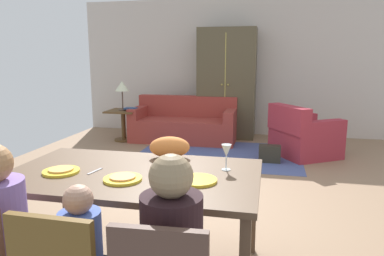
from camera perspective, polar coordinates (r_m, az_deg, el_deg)
ground_plane at (r=4.42m, az=3.13°, el=-9.51°), size 6.48×6.51×0.02m
back_wall at (r=7.42m, az=7.35°, el=9.48°), size 6.48×0.10×2.70m
dining_table at (r=2.58m, az=-9.28°, el=-8.31°), size 1.75×1.02×0.76m
plate_near_man at (r=2.67m, az=-20.01°, el=-6.47°), size 0.25×0.25×0.02m
pizza_near_man at (r=2.66m, az=-20.03°, el=-6.16°), size 0.17×0.17×0.01m
plate_near_child at (r=2.40m, az=-10.91°, el=-7.94°), size 0.25×0.25×0.02m
pizza_near_child at (r=2.39m, az=-10.92°, el=-7.60°), size 0.17×0.17×0.01m
plate_near_woman at (r=2.33m, az=0.91°, el=-8.27°), size 0.25×0.25×0.02m
wine_glass at (r=2.54m, az=5.46°, el=-3.79°), size 0.07×0.07×0.19m
fork at (r=2.62m, az=-15.11°, el=-6.62°), size 0.05×0.15×0.01m
knife at (r=2.60m, az=-5.27°, el=-6.43°), size 0.05×0.17×0.01m
person_man at (r=2.33m, az=-27.42°, el=-16.42°), size 0.30×0.41×1.11m
cat at (r=2.86m, az=-3.57°, el=-3.04°), size 0.35×0.23×0.17m
area_rug at (r=5.90m, az=4.24°, el=-4.09°), size 2.60×1.80×0.01m
couch at (r=6.80m, az=-1.21°, el=0.54°), size 1.93×0.86×0.82m
armchair at (r=5.97m, az=17.14°, el=-1.28°), size 1.18×1.18×0.82m
armoire at (r=7.07m, az=5.54°, el=7.01°), size 1.10×0.59×2.10m
side_table at (r=6.89m, az=-10.83°, el=1.12°), size 0.56×0.56×0.58m
table_lamp at (r=6.81m, az=-11.02°, el=6.36°), size 0.26×0.26×0.54m
book_lower at (r=6.83m, az=-9.07°, el=2.93°), size 0.22×0.16×0.03m
book_upper at (r=6.78m, az=-9.68°, el=3.09°), size 0.22×0.16×0.03m
handbag at (r=5.53m, az=12.19°, el=-4.00°), size 0.32×0.16×0.26m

